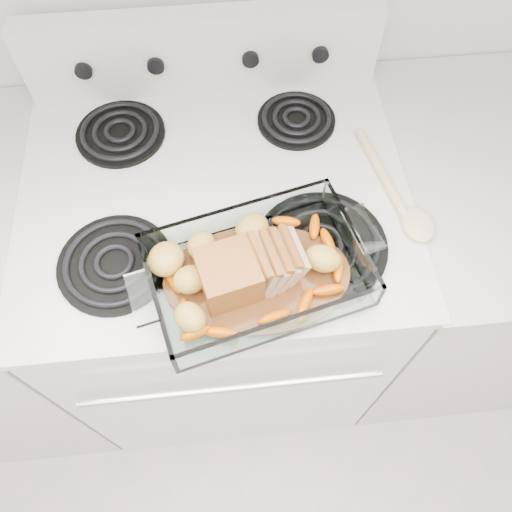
{
  "coord_description": "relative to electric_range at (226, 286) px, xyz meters",
  "views": [
    {
      "loc": [
        0.02,
        1.03,
        1.74
      ],
      "look_at": [
        0.06,
        1.46,
        0.99
      ],
      "focal_mm": 35.0,
      "sensor_mm": 36.0,
      "label": 1
    }
  ],
  "objects": [
    {
      "name": "electric_range",
      "position": [
        0.0,
        0.0,
        0.0
      ],
      "size": [
        0.78,
        0.7,
        1.12
      ],
      "color": "silver",
      "rests_on": "ground"
    },
    {
      "name": "counter_right",
      "position": [
        0.66,
        -0.0,
        -0.02
      ],
      "size": [
        0.58,
        0.68,
        0.93
      ],
      "color": "beige",
      "rests_on": "ground"
    },
    {
      "name": "baking_dish",
      "position": [
        0.06,
        -0.22,
        0.48
      ],
      "size": [
        0.36,
        0.24,
        0.07
      ],
      "rotation": [
        0.0,
        0.0,
        0.24
      ],
      "color": "silver",
      "rests_on": "electric_range"
    },
    {
      "name": "pork_roast",
      "position": [
        0.04,
        -0.22,
        0.51
      ],
      "size": [
        0.18,
        0.1,
        0.08
      ],
      "rotation": [
        0.0,
        0.0,
        0.03
      ],
      "color": "brown",
      "rests_on": "baking_dish"
    },
    {
      "name": "roast_vegetables",
      "position": [
        0.06,
        -0.18,
        0.49
      ],
      "size": [
        0.38,
        0.21,
        0.05
      ],
      "rotation": [
        0.0,
        0.0,
        -0.12
      ],
      "color": "#C84B00",
      "rests_on": "baking_dish"
    },
    {
      "name": "wooden_spoon",
      "position": [
        0.36,
        -0.08,
        0.46
      ],
      "size": [
        0.1,
        0.29,
        0.02
      ],
      "rotation": [
        0.0,
        0.0,
        0.19
      ],
      "color": "beige",
      "rests_on": "electric_range"
    }
  ]
}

